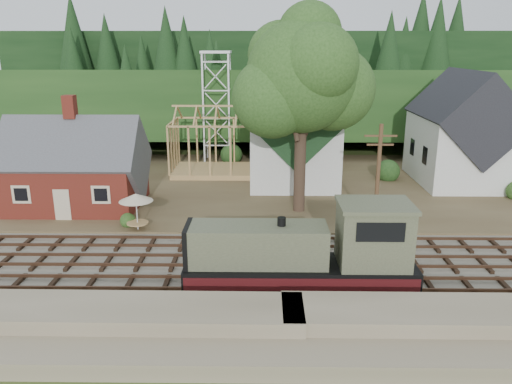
{
  "coord_description": "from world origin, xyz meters",
  "views": [
    {
      "loc": [
        -0.94,
        -27.99,
        13.07
      ],
      "look_at": [
        -1.38,
        6.0,
        3.0
      ],
      "focal_mm": 35.0,
      "sensor_mm": 36.0,
      "label": 1
    }
  ],
  "objects_px": {
    "car_blue": "(129,195)",
    "car_red": "(505,175)",
    "locomotive": "(309,254)",
    "car_green": "(73,195)",
    "patio_set": "(136,199)"
  },
  "relations": [
    {
      "from": "car_green",
      "to": "car_red",
      "type": "height_order",
      "value": "car_green"
    },
    {
      "from": "car_blue",
      "to": "car_red",
      "type": "bearing_deg",
      "value": -7.82
    },
    {
      "from": "patio_set",
      "to": "locomotive",
      "type": "bearing_deg",
      "value": -36.68
    },
    {
      "from": "locomotive",
      "to": "car_red",
      "type": "xyz_separation_m",
      "value": [
        21.25,
        22.54,
        -1.34
      ]
    },
    {
      "from": "car_blue",
      "to": "car_red",
      "type": "distance_m",
      "value": 35.83
    },
    {
      "from": "car_blue",
      "to": "car_green",
      "type": "bearing_deg",
      "value": 164.57
    },
    {
      "from": "car_blue",
      "to": "patio_set",
      "type": "bearing_deg",
      "value": -90.17
    },
    {
      "from": "car_blue",
      "to": "car_red",
      "type": "xyz_separation_m",
      "value": [
        35.09,
        7.27,
        -0.02
      ]
    },
    {
      "from": "patio_set",
      "to": "car_red",
      "type": "bearing_deg",
      "value": 23.14
    },
    {
      "from": "car_green",
      "to": "car_blue",
      "type": "bearing_deg",
      "value": -72.55
    },
    {
      "from": "car_blue",
      "to": "patio_set",
      "type": "xyz_separation_m",
      "value": [
        2.36,
        -6.72,
        1.73
      ]
    },
    {
      "from": "locomotive",
      "to": "patio_set",
      "type": "height_order",
      "value": "locomotive"
    },
    {
      "from": "car_green",
      "to": "patio_set",
      "type": "distance_m",
      "value": 9.61
    },
    {
      "from": "locomotive",
      "to": "patio_set",
      "type": "xyz_separation_m",
      "value": [
        -11.48,
        8.55,
        0.41
      ]
    },
    {
      "from": "locomotive",
      "to": "car_green",
      "type": "relative_size",
      "value": 3.23
    }
  ]
}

